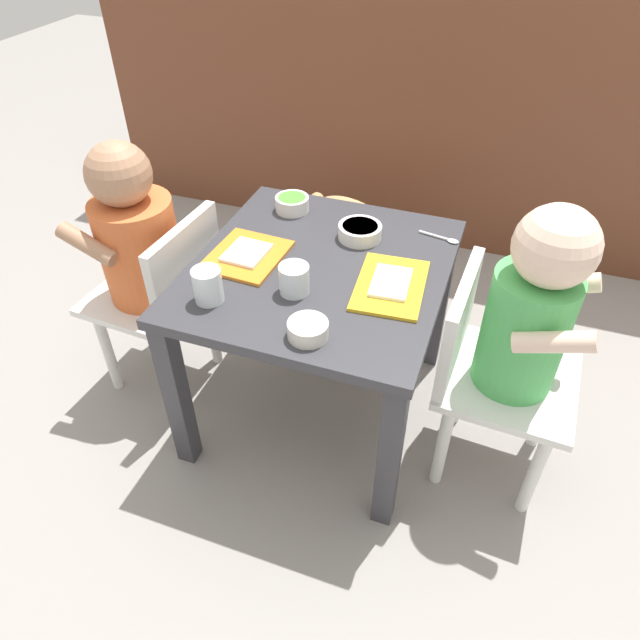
% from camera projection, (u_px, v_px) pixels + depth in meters
% --- Properties ---
extents(ground_plane, '(7.00, 7.00, 0.00)m').
position_uv_depth(ground_plane, '(320.00, 403.00, 1.56)').
color(ground_plane, gray).
extents(kitchen_cabinet_back, '(2.31, 0.31, 0.91)m').
position_uv_depth(kitchen_cabinet_back, '(420.00, 104.00, 2.02)').
color(kitchen_cabinet_back, brown).
rests_on(kitchen_cabinet_back, ground).
extents(dining_table, '(0.55, 0.60, 0.45)m').
position_uv_depth(dining_table, '(320.00, 293.00, 1.31)').
color(dining_table, '#333338').
rests_on(dining_table, ground).
extents(seated_child_left, '(0.30, 0.30, 0.69)m').
position_uv_depth(seated_child_left, '(142.00, 247.00, 1.37)').
color(seated_child_left, silver).
rests_on(seated_child_left, ground).
extents(seated_child_right, '(0.29, 0.29, 0.70)m').
position_uv_depth(seated_child_right, '(522.00, 323.00, 1.13)').
color(seated_child_right, silver).
rests_on(seated_child_right, ground).
extents(dog, '(0.45, 0.32, 0.31)m').
position_uv_depth(dog, '(360.00, 234.00, 1.83)').
color(dog, tan).
rests_on(dog, ground).
extents(food_tray_left, '(0.17, 0.19, 0.02)m').
position_uv_depth(food_tray_left, '(247.00, 255.00, 1.29)').
color(food_tray_left, orange).
rests_on(food_tray_left, dining_table).
extents(food_tray_right, '(0.16, 0.22, 0.02)m').
position_uv_depth(food_tray_right, '(391.00, 285.00, 1.20)').
color(food_tray_right, gold).
rests_on(food_tray_right, dining_table).
extents(water_cup_left, '(0.06, 0.06, 0.06)m').
position_uv_depth(water_cup_left, '(294.00, 281.00, 1.17)').
color(water_cup_left, white).
rests_on(water_cup_left, dining_table).
extents(water_cup_right, '(0.06, 0.06, 0.07)m').
position_uv_depth(water_cup_right, '(208.00, 287.00, 1.15)').
color(water_cup_right, white).
rests_on(water_cup_right, dining_table).
extents(veggie_bowl_near, '(0.10, 0.10, 0.03)m').
position_uv_depth(veggie_bowl_near, '(360.00, 231.00, 1.34)').
color(veggie_bowl_near, white).
rests_on(veggie_bowl_near, dining_table).
extents(cereal_bowl_right_side, '(0.08, 0.08, 0.04)m').
position_uv_depth(cereal_bowl_right_side, '(292.00, 203.00, 1.44)').
color(cereal_bowl_right_side, white).
rests_on(cereal_bowl_right_side, dining_table).
extents(veggie_bowl_far, '(0.08, 0.08, 0.03)m').
position_uv_depth(veggie_bowl_far, '(308.00, 329.00, 1.07)').
color(veggie_bowl_far, silver).
rests_on(veggie_bowl_far, dining_table).
extents(spoon_by_left_tray, '(0.10, 0.03, 0.01)m').
position_uv_depth(spoon_by_left_tray, '(443.00, 238.00, 1.34)').
color(spoon_by_left_tray, silver).
rests_on(spoon_by_left_tray, dining_table).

